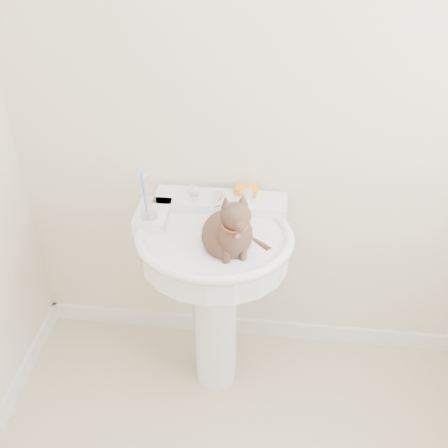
% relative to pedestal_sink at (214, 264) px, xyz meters
% --- Properties ---
extents(wall_back, '(2.20, 0.00, 2.50)m').
position_rel_pedestal_sink_xyz_m(wall_back, '(0.23, 0.29, 0.58)').
color(wall_back, beige).
rests_on(wall_back, ground).
extents(baseboard_back, '(2.20, 0.02, 0.09)m').
position_rel_pedestal_sink_xyz_m(baseboard_back, '(0.23, 0.28, -0.62)').
color(baseboard_back, white).
rests_on(baseboard_back, floor).
extents(pedestal_sink, '(0.62, 0.60, 0.85)m').
position_rel_pedestal_sink_xyz_m(pedestal_sink, '(0.00, 0.00, 0.00)').
color(pedestal_sink, white).
rests_on(pedestal_sink, floor).
extents(faucet, '(0.28, 0.12, 0.14)m').
position_rel_pedestal_sink_xyz_m(faucet, '(0.00, 0.15, 0.22)').
color(faucet, silver).
rests_on(faucet, pedestal_sink).
extents(soap_bar, '(0.10, 0.07, 0.03)m').
position_rel_pedestal_sink_xyz_m(soap_bar, '(0.10, 0.24, 0.20)').
color(soap_bar, orange).
rests_on(soap_bar, pedestal_sink).
extents(toothbrush_cup, '(0.07, 0.07, 0.18)m').
position_rel_pedestal_sink_xyz_m(toothbrush_cup, '(-0.25, 0.03, 0.23)').
color(toothbrush_cup, silver).
rests_on(toothbrush_cup, pedestal_sink).
extents(cat, '(0.20, 0.26, 0.38)m').
position_rel_pedestal_sink_xyz_m(cat, '(0.06, -0.08, 0.22)').
color(cat, brown).
rests_on(cat, pedestal_sink).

